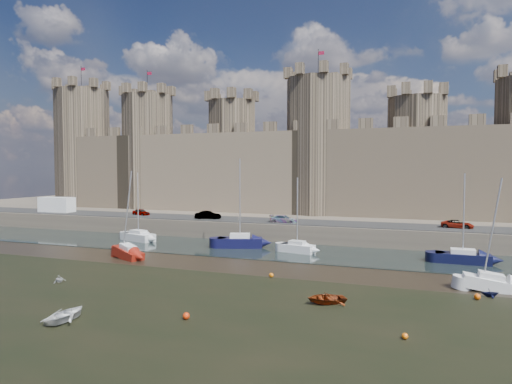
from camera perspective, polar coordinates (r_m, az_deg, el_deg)
ground at (r=36.53m, az=-12.69°, el=-13.43°), size 160.00×160.00×0.00m
seaweed_patch at (r=31.90m, az=-18.77°, el=-15.96°), size 70.00×34.00×0.01m
water_channel at (r=57.62m, az=0.46°, el=-7.24°), size 160.00×12.00×0.08m
quay at (r=91.86m, az=8.05°, el=-2.67°), size 160.00×60.00×2.50m
road at (r=66.66m, az=3.36°, el=-3.67°), size 160.00×7.00×0.10m
castle at (r=79.88m, az=5.85°, el=3.98°), size 108.50×11.00×29.00m
car_0 at (r=77.33m, az=-14.18°, el=-2.46°), size 3.47×2.16×1.10m
car_1 at (r=69.68m, az=-6.03°, el=-2.90°), size 4.10×2.30×1.28m
car_2 at (r=64.83m, az=3.47°, el=-3.40°), size 3.92×1.68×1.12m
car_3 at (r=64.36m, az=23.87°, el=-3.71°), size 4.14×2.27×1.10m
van at (r=87.44m, az=-23.64°, el=-1.48°), size 6.23×2.69×2.68m
sailboat_0 at (r=66.51m, az=-14.48°, el=-5.33°), size 5.46×3.34×9.55m
sailboat_1 at (r=59.02m, az=-2.01°, el=-6.18°), size 6.11×3.92×11.42m
sailboat_2 at (r=55.80m, az=5.16°, el=-6.85°), size 4.45×2.46×9.07m
sailboat_3 at (r=54.24m, az=24.44°, el=-7.39°), size 5.53×2.20×9.66m
sailboat_4 at (r=54.24m, az=-15.70°, el=-7.25°), size 4.60×3.25×10.03m
sailboat_5 at (r=43.67m, az=27.32°, el=-10.02°), size 4.46×1.84×9.52m
dinghy_2 at (r=34.44m, az=-22.60°, el=-14.00°), size 2.66×3.56×0.70m
dinghy_3 at (r=45.29m, az=-23.38°, el=-9.94°), size 1.60×1.51×0.67m
dinghy_4 at (r=35.97m, az=8.79°, el=-13.12°), size 3.81×3.61×0.64m
dinghy_7 at (r=41.64m, az=27.22°, el=-11.14°), size 1.45×1.30×0.69m
buoy_1 at (r=43.64m, az=1.93°, el=-10.34°), size 0.43×0.43×0.43m
buoy_2 at (r=32.47m, az=-8.73°, el=-15.06°), size 0.48×0.48×0.48m
buoy_3 at (r=40.40m, az=25.93°, el=-11.69°), size 0.50×0.50×0.50m
buoy_5 at (r=30.08m, az=18.12°, el=-16.75°), size 0.39×0.39×0.39m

